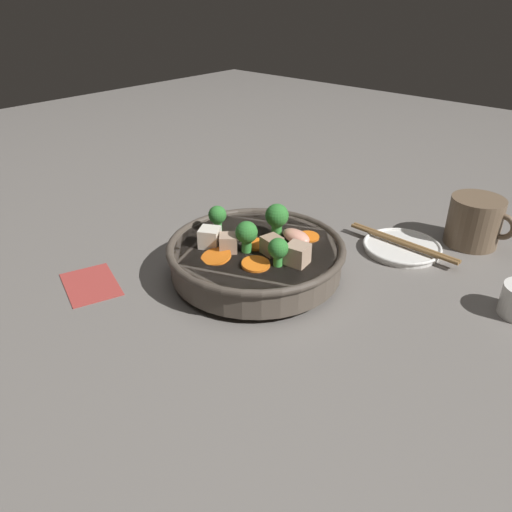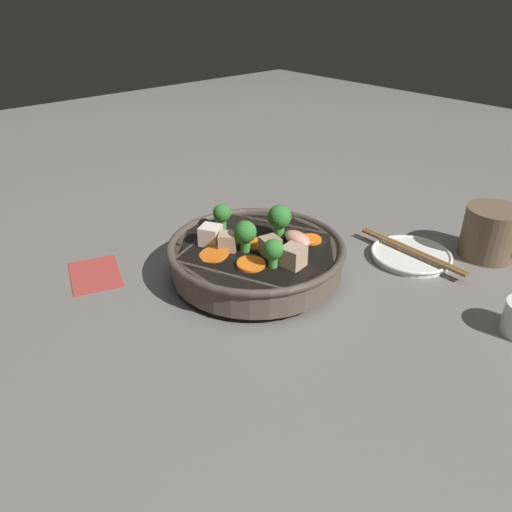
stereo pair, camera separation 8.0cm
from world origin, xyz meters
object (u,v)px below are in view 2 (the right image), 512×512
Objects in this scene: side_saucer at (411,255)px; chopsticks_pair at (412,250)px; dark_mug at (491,233)px; stirfry_bowl at (256,255)px.

side_saucer is 0.01m from chopsticks_pair.
dark_mug reaches higher than chopsticks_pair.
dark_mug is at bearing 53.59° from side_saucer.
chopsticks_pair is (-0.08, -0.11, -0.03)m from dark_mug.
stirfry_bowl reaches higher than chopsticks_pair.
side_saucer is 0.14m from dark_mug.
dark_mug is at bearing 57.89° from stirfry_bowl.
dark_mug is 0.56× the size of chopsticks_pair.
dark_mug is (0.08, 0.11, 0.04)m from side_saucer.
stirfry_bowl is 2.07× the size of side_saucer.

